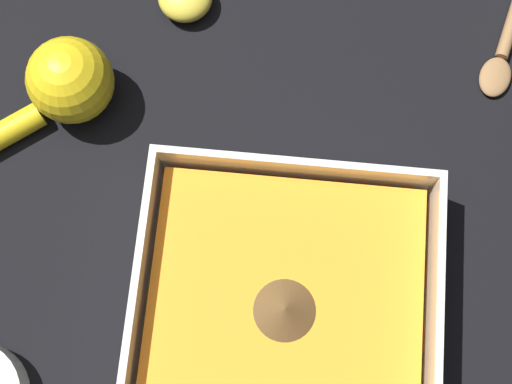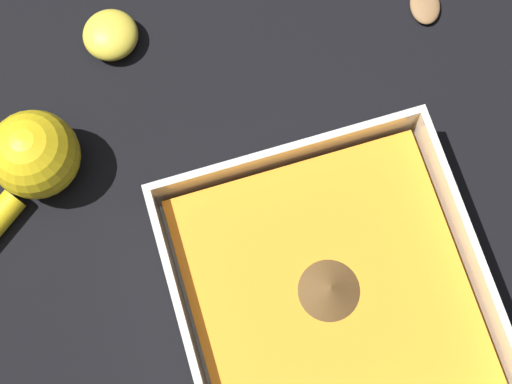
{
  "view_description": "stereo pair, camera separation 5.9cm",
  "coord_description": "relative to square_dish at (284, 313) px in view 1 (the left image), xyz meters",
  "views": [
    {
      "loc": [
        0.04,
        0.03,
        0.6
      ],
      "look_at": [
        -0.12,
        0.01,
        0.03
      ],
      "focal_mm": 50.0,
      "sensor_mm": 36.0,
      "label": 1
    },
    {
      "loc": [
        0.03,
        -0.03,
        0.6
      ],
      "look_at": [
        -0.12,
        0.01,
        0.03
      ],
      "focal_mm": 50.0,
      "sensor_mm": 36.0,
      "label": 2
    }
  ],
  "objects": [
    {
      "name": "square_dish",
      "position": [
        0.0,
        0.0,
        0.0
      ],
      "size": [
        0.24,
        0.24,
        0.06
      ],
      "color": "silver",
      "rests_on": "ground_plane"
    },
    {
      "name": "ground_plane",
      "position": [
        0.02,
        -0.04,
        -0.02
      ],
      "size": [
        4.0,
        4.0,
        0.0
      ],
      "primitive_type": "plane",
      "color": "black"
    },
    {
      "name": "lemon_squeezer",
      "position": [
        -0.17,
        -0.21,
        0.01
      ],
      "size": [
        0.14,
        0.17,
        0.07
      ],
      "rotation": [
        0.0,
        0.0,
        2.22
      ],
      "color": "yellow",
      "rests_on": "ground_plane"
    }
  ]
}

